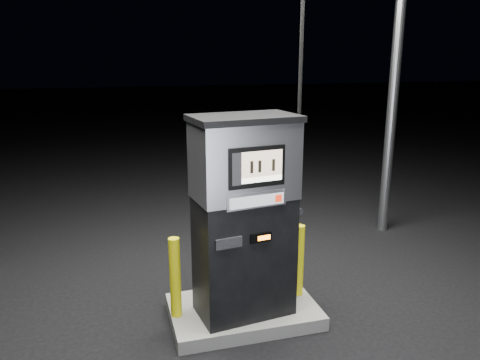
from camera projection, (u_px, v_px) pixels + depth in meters
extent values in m
plane|color=black|center=(243.00, 317.00, 5.21)|extent=(80.00, 80.00, 0.00)
cube|color=slate|center=(243.00, 311.00, 5.19)|extent=(1.60, 1.00, 0.15)
cylinder|color=gray|center=(393.00, 93.00, 7.27)|extent=(0.16, 0.16, 4.50)
cube|color=black|center=(244.00, 256.00, 4.90)|extent=(1.04, 0.69, 1.28)
cube|color=silver|center=(244.00, 160.00, 4.64)|extent=(1.07, 0.71, 0.77)
cube|color=black|center=(244.00, 118.00, 4.53)|extent=(1.11, 0.76, 0.06)
cube|color=black|center=(257.00, 167.00, 4.37)|extent=(0.57, 0.11, 0.39)
cube|color=tan|center=(262.00, 164.00, 4.37)|extent=(0.42, 0.06, 0.25)
cube|color=white|center=(262.00, 179.00, 4.41)|extent=(0.42, 0.06, 0.05)
cube|color=silver|center=(257.00, 201.00, 4.46)|extent=(0.62, 0.11, 0.14)
cube|color=#9A9CA2|center=(257.00, 201.00, 4.44)|extent=(0.56, 0.08, 0.11)
cube|color=red|center=(279.00, 198.00, 4.53)|extent=(0.07, 0.01, 0.07)
cube|color=black|center=(261.00, 238.00, 4.58)|extent=(0.23, 0.05, 0.09)
cube|color=orange|center=(264.00, 238.00, 4.58)|extent=(0.13, 0.02, 0.05)
cube|color=black|center=(229.00, 243.00, 4.45)|extent=(0.27, 0.06, 0.10)
cube|color=black|center=(290.00, 210.00, 5.00)|extent=(0.13, 0.20, 0.26)
cylinder|color=gray|center=(295.00, 209.00, 5.02)|extent=(0.10, 0.23, 0.07)
cylinder|color=black|center=(301.00, 43.00, 4.52)|extent=(0.04, 0.04, 3.19)
cylinder|color=#F6EE0D|center=(175.00, 277.00, 4.87)|extent=(0.15, 0.15, 0.87)
cylinder|color=#F6EE0D|center=(299.00, 260.00, 5.32)|extent=(0.13, 0.13, 0.84)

